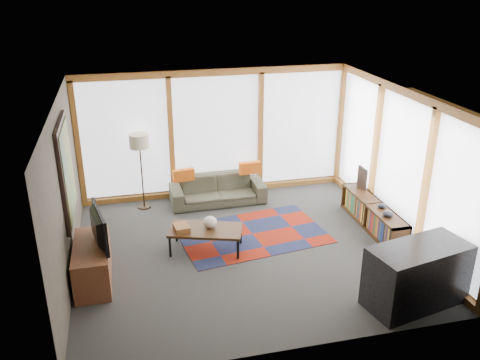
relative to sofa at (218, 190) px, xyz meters
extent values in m
plane|color=#2C2C29|center=(0.09, -1.95, -0.27)|extent=(5.50, 5.50, 0.00)
cube|color=#3D352E|center=(-2.66, -1.95, 1.03)|extent=(0.04, 5.00, 2.60)
cube|color=#3D352E|center=(0.09, -4.45, 1.03)|extent=(5.50, 0.04, 2.60)
cube|color=silver|center=(0.09, -1.95, 2.33)|extent=(5.50, 5.00, 0.04)
cube|color=white|center=(0.09, 0.52, 1.03)|extent=(5.30, 0.02, 2.35)
cube|color=white|center=(2.81, -1.95, 1.03)|extent=(0.02, 4.80, 2.35)
cube|color=black|center=(-2.62, -1.65, 1.28)|extent=(0.05, 1.35, 1.55)
cube|color=#BD8F08|center=(-2.59, -1.65, 1.28)|extent=(0.02, 1.20, 1.40)
cube|color=maroon|center=(0.33, -1.47, -0.27)|extent=(2.72, 1.96, 0.01)
imported|color=#343528|center=(0.00, 0.00, 0.00)|extent=(1.89, 0.76, 0.55)
cube|color=#CF5713|center=(-0.67, -0.03, 0.39)|extent=(0.43, 0.17, 0.23)
cube|color=#CF5713|center=(0.67, 0.04, 0.39)|extent=(0.44, 0.14, 0.24)
cube|color=brown|center=(-0.95, -1.79, 0.17)|extent=(0.27, 0.32, 0.10)
ellipsoid|color=beige|center=(-0.47, -1.79, 0.22)|extent=(0.25, 0.25, 0.20)
ellipsoid|color=black|center=(2.50, -2.26, 0.26)|extent=(0.22, 0.22, 0.09)
ellipsoid|color=black|center=(2.56, -1.93, 0.25)|extent=(0.17, 0.17, 0.08)
cube|color=black|center=(2.61, -1.01, 0.42)|extent=(0.05, 0.31, 0.40)
cube|color=brown|center=(-2.35, -2.33, 0.03)|extent=(0.51, 1.22, 0.61)
imported|color=black|center=(-2.28, -2.31, 0.61)|extent=(0.30, 0.95, 0.54)
cube|color=black|center=(2.03, -3.93, 0.17)|extent=(1.52, 0.94, 0.89)
camera|label=1|loc=(-1.73, -9.17, 4.06)|focal=38.00mm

